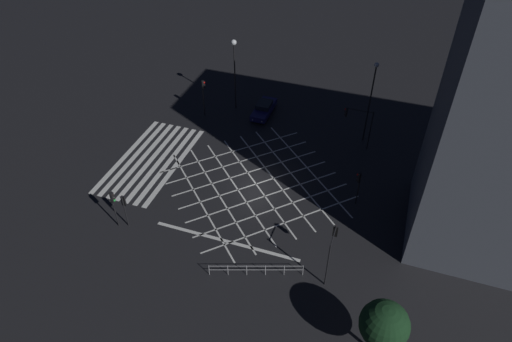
% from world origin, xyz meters
% --- Properties ---
extents(ground_plane, '(200.00, 200.00, 0.00)m').
position_xyz_m(ground_plane, '(0.00, 0.00, 0.00)').
color(ground_plane, black).
extents(road_markings, '(18.41, 23.05, 0.01)m').
position_xyz_m(road_markings, '(0.35, -6.16, 0.00)').
color(road_markings, silver).
rests_on(road_markings, ground_plane).
extents(traffic_light_sw_cross, '(0.36, 0.39, 4.25)m').
position_xyz_m(traffic_light_sw_cross, '(-9.17, -9.13, 3.03)').
color(traffic_light_sw_cross, black).
rests_on(traffic_light_sw_cross, ground_plane).
extents(traffic_light_nw_cross, '(0.36, 2.81, 4.39)m').
position_xyz_m(traffic_light_nw_cross, '(-8.76, 7.41, 3.24)').
color(traffic_light_nw_cross, black).
rests_on(traffic_light_nw_cross, ground_plane).
extents(traffic_light_ne_main, '(2.17, 0.36, 4.34)m').
position_xyz_m(traffic_light_ne_main, '(7.75, 8.37, 3.17)').
color(traffic_light_ne_main, black).
rests_on(traffic_light_ne_main, ground_plane).
extents(traffic_light_median_north, '(0.36, 0.39, 3.43)m').
position_xyz_m(traffic_light_median_north, '(-0.44, 8.98, 2.46)').
color(traffic_light_median_north, black).
rests_on(traffic_light_median_north, ground_plane).
extents(traffic_light_se_cross, '(0.36, 0.39, 3.77)m').
position_xyz_m(traffic_light_se_cross, '(8.66, -8.97, 2.70)').
color(traffic_light_se_cross, black).
rests_on(traffic_light_se_cross, ground_plane).
extents(traffic_light_se_main, '(0.39, 0.36, 3.23)m').
position_xyz_m(traffic_light_se_main, '(8.27, -8.30, 2.31)').
color(traffic_light_se_main, black).
rests_on(traffic_light_se_main, ground_plane).
extents(street_lamp_east, '(0.47, 0.47, 8.68)m').
position_xyz_m(street_lamp_east, '(-10.19, 8.20, 5.84)').
color(street_lamp_east, black).
rests_on(street_lamp_east, ground_plane).
extents(street_lamp_west, '(0.59, 0.59, 8.14)m').
position_xyz_m(street_lamp_west, '(-11.67, -6.46, 6.14)').
color(street_lamp_west, black).
rests_on(street_lamp_west, ground_plane).
extents(street_tree_near, '(3.04, 3.04, 4.88)m').
position_xyz_m(street_tree_near, '(13.02, 12.59, 3.34)').
color(street_tree_near, brown).
rests_on(street_tree_near, ground_plane).
extents(waiting_car, '(4.62, 1.71, 1.32)m').
position_xyz_m(waiting_car, '(-11.57, -3.07, 0.63)').
color(waiting_car, '#191951').
rests_on(waiting_car, ground_plane).
extents(pedestrian_railing, '(2.32, 6.62, 1.05)m').
position_xyz_m(pedestrian_railing, '(9.66, 3.34, 0.67)').
color(pedestrian_railing, '#B7B7BC').
rests_on(pedestrian_railing, ground_plane).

